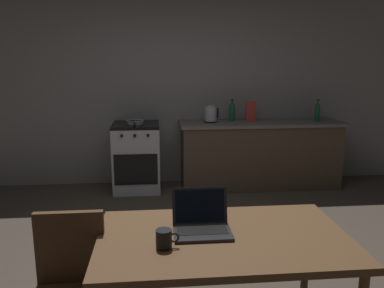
{
  "coord_description": "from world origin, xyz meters",
  "views": [
    {
      "loc": [
        -0.23,
        -2.9,
        1.7
      ],
      "look_at": [
        0.12,
        0.79,
        0.9
      ],
      "focal_mm": 36.64,
      "sensor_mm": 36.0,
      "label": 1
    }
  ],
  "objects_px": {
    "chair": "(68,284)",
    "bottle_b": "(232,111)",
    "coffee_mug": "(164,239)",
    "cereal_box": "(251,111)",
    "bottle": "(317,111)",
    "laptop": "(202,223)",
    "electric_kettle": "(211,114)",
    "frying_pan": "(135,122)",
    "dining_table": "(223,247)",
    "stove_oven": "(137,157)"
  },
  "relations": [
    {
      "from": "chair",
      "to": "bottle_b",
      "type": "xyz_separation_m",
      "value": [
        1.51,
        3.17,
        0.52
      ]
    },
    {
      "from": "coffee_mug",
      "to": "cereal_box",
      "type": "bearing_deg",
      "value": 69.04
    },
    {
      "from": "bottle",
      "to": "coffee_mug",
      "type": "relative_size",
      "value": 2.4
    },
    {
      "from": "laptop",
      "to": "bottle_b",
      "type": "distance_m",
      "value": 3.19
    },
    {
      "from": "laptop",
      "to": "electric_kettle",
      "type": "height_order",
      "value": "electric_kettle"
    },
    {
      "from": "chair",
      "to": "frying_pan",
      "type": "height_order",
      "value": "frying_pan"
    },
    {
      "from": "frying_pan",
      "to": "coffee_mug",
      "type": "bearing_deg",
      "value": -84.69
    },
    {
      "from": "bottle",
      "to": "laptop",
      "type": "bearing_deg",
      "value": -122.78
    },
    {
      "from": "dining_table",
      "to": "frying_pan",
      "type": "distance_m",
      "value": 3.12
    },
    {
      "from": "frying_pan",
      "to": "coffee_mug",
      "type": "distance_m",
      "value": 3.18
    },
    {
      "from": "stove_oven",
      "to": "cereal_box",
      "type": "bearing_deg",
      "value": 0.85
    },
    {
      "from": "frying_pan",
      "to": "bottle_b",
      "type": "height_order",
      "value": "bottle_b"
    },
    {
      "from": "stove_oven",
      "to": "laptop",
      "type": "relative_size",
      "value": 2.77
    },
    {
      "from": "dining_table",
      "to": "laptop",
      "type": "xyz_separation_m",
      "value": [
        -0.11,
        0.07,
        0.12
      ]
    },
    {
      "from": "bottle",
      "to": "bottle_b",
      "type": "distance_m",
      "value": 1.14
    },
    {
      "from": "cereal_box",
      "to": "bottle_b",
      "type": "xyz_separation_m",
      "value": [
        -0.24,
        0.06,
        0.0
      ]
    },
    {
      "from": "dining_table",
      "to": "cereal_box",
      "type": "bearing_deg",
      "value": 73.77
    },
    {
      "from": "electric_kettle",
      "to": "frying_pan",
      "type": "distance_m",
      "value": 0.99
    },
    {
      "from": "laptop",
      "to": "frying_pan",
      "type": "distance_m",
      "value": 3.02
    },
    {
      "from": "laptop",
      "to": "bottle",
      "type": "distance_m",
      "value": 3.53
    },
    {
      "from": "stove_oven",
      "to": "dining_table",
      "type": "height_order",
      "value": "stove_oven"
    },
    {
      "from": "stove_oven",
      "to": "bottle",
      "type": "relative_size",
      "value": 3.05
    },
    {
      "from": "electric_kettle",
      "to": "chair",
      "type": "bearing_deg",
      "value": -111.47
    },
    {
      "from": "dining_table",
      "to": "coffee_mug",
      "type": "bearing_deg",
      "value": -160.87
    },
    {
      "from": "stove_oven",
      "to": "bottle_b",
      "type": "distance_m",
      "value": 1.41
    },
    {
      "from": "dining_table",
      "to": "cereal_box",
      "type": "xyz_separation_m",
      "value": [
        0.9,
        3.1,
        0.35
      ]
    },
    {
      "from": "chair",
      "to": "bottle",
      "type": "relative_size",
      "value": 3.02
    },
    {
      "from": "frying_pan",
      "to": "dining_table",
      "type": "bearing_deg",
      "value": -78.45
    },
    {
      "from": "stove_oven",
      "to": "frying_pan",
      "type": "xyz_separation_m",
      "value": [
        -0.01,
        -0.03,
        0.47
      ]
    },
    {
      "from": "frying_pan",
      "to": "bottle",
      "type": "bearing_deg",
      "value": -0.48
    },
    {
      "from": "cereal_box",
      "to": "frying_pan",
      "type": "bearing_deg",
      "value": -178.13
    },
    {
      "from": "frying_pan",
      "to": "cereal_box",
      "type": "xyz_separation_m",
      "value": [
        1.52,
        0.05,
        0.11
      ]
    },
    {
      "from": "stove_oven",
      "to": "dining_table",
      "type": "xyz_separation_m",
      "value": [
        0.62,
        -3.08,
        0.24
      ]
    },
    {
      "from": "laptop",
      "to": "coffee_mug",
      "type": "xyz_separation_m",
      "value": [
        -0.21,
        -0.18,
        0.0
      ]
    },
    {
      "from": "stove_oven",
      "to": "chair",
      "type": "relative_size",
      "value": 1.01
    },
    {
      "from": "dining_table",
      "to": "bottle_b",
      "type": "height_order",
      "value": "bottle_b"
    },
    {
      "from": "stove_oven",
      "to": "coffee_mug",
      "type": "relative_size",
      "value": 7.31
    },
    {
      "from": "frying_pan",
      "to": "bottle_b",
      "type": "xyz_separation_m",
      "value": [
        1.29,
        0.11,
        0.11
      ]
    },
    {
      "from": "stove_oven",
      "to": "coffee_mug",
      "type": "height_order",
      "value": "stove_oven"
    },
    {
      "from": "cereal_box",
      "to": "electric_kettle",
      "type": "bearing_deg",
      "value": -177.87
    },
    {
      "from": "bottle",
      "to": "frying_pan",
      "type": "relative_size",
      "value": 0.73
    },
    {
      "from": "frying_pan",
      "to": "laptop",
      "type": "bearing_deg",
      "value": -80.31
    },
    {
      "from": "laptop",
      "to": "chair",
      "type": "bearing_deg",
      "value": -171.21
    },
    {
      "from": "stove_oven",
      "to": "coffee_mug",
      "type": "distance_m",
      "value": 3.22
    },
    {
      "from": "electric_kettle",
      "to": "bottle_b",
      "type": "bearing_deg",
      "value": 14.96
    },
    {
      "from": "cereal_box",
      "to": "stove_oven",
      "type": "bearing_deg",
      "value": -179.15
    },
    {
      "from": "dining_table",
      "to": "coffee_mug",
      "type": "xyz_separation_m",
      "value": [
        -0.33,
        -0.11,
        0.12
      ]
    },
    {
      "from": "bottle",
      "to": "electric_kettle",
      "type": "bearing_deg",
      "value": 178.0
    },
    {
      "from": "coffee_mug",
      "to": "cereal_box",
      "type": "relative_size",
      "value": 0.45
    },
    {
      "from": "electric_kettle",
      "to": "dining_table",
      "type": "bearing_deg",
      "value": -96.73
    }
  ]
}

